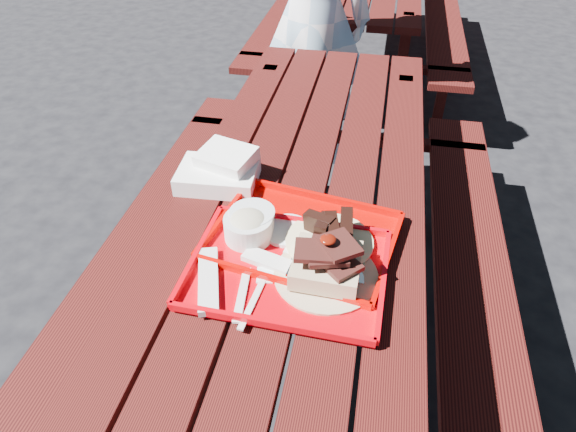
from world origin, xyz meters
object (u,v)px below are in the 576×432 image
Objects in this scene: near_tray at (289,256)px; far_tray at (299,236)px; person at (313,17)px; picnic_table_near at (297,250)px.

far_tray is at bearing 85.52° from near_tray.
person is (-0.21, 1.74, 0.03)m from near_tray.
picnic_table_near is 1.47× the size of person.
picnic_table_near is 0.28m from far_tray.
person is (-0.19, 1.47, 0.26)m from picnic_table_near.
far_tray is at bearing -78.55° from picnic_table_near.
near_tray is 0.30× the size of person.
picnic_table_near is at bearing 95.74° from near_tray.
picnic_table_near is at bearing 101.45° from far_tray.
near_tray is 0.93× the size of far_tray.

